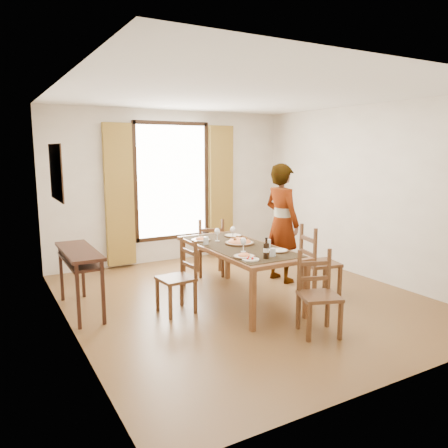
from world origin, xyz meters
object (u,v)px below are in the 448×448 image
console_table (79,259)px  dining_table (238,250)px  pasta_platter (239,240)px  man (282,223)px

console_table → dining_table: bearing=-17.7°
pasta_platter → console_table: bearing=165.2°
man → pasta_platter: bearing=104.5°
pasta_platter → man: bearing=20.9°
man → pasta_platter: (-0.99, -0.38, -0.10)m
console_table → man: size_ratio=0.66×
console_table → man: bearing=-2.9°
pasta_platter → dining_table: bearing=-130.0°
console_table → pasta_platter: size_ratio=3.00×
dining_table → man: size_ratio=1.11×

